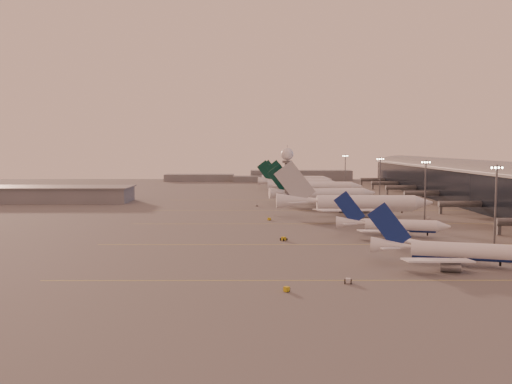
{
  "coord_description": "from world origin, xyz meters",
  "views": [
    {
      "loc": [
        -11.67,
        -155.0,
        30.11
      ],
      "look_at": [
        -10.97,
        74.36,
        10.9
      ],
      "focal_mm": 38.0,
      "sensor_mm": 36.0,
      "label": 1
    }
  ],
  "objects": [
    {
      "name": "hangar",
      "position": [
        -120.0,
        140.0,
        4.32
      ],
      "size": [
        82.0,
        27.0,
        8.5
      ],
      "color": "slate",
      "rests_on": "ground"
    },
    {
      "name": "gsv_truck_d",
      "position": [
        -10.38,
        116.65,
        1.04
      ],
      "size": [
        2.12,
        5.12,
        2.03
      ],
      "color": "slate",
      "rests_on": "ground"
    },
    {
      "name": "gsv_truck_b",
      "position": [
        43.48,
        38.76,
        1.17
      ],
      "size": [
        6.02,
        3.86,
        2.29
      ],
      "color": "silver",
      "rests_on": "ground"
    },
    {
      "name": "mast_a",
      "position": [
        58.0,
        0.0,
        13.74
      ],
      "size": [
        3.6,
        0.56,
        25.0
      ],
      "color": "#55575C",
      "rests_on": "ground"
    },
    {
      "name": "gsv_tug_near",
      "position": [
        9.02,
        -37.75,
        0.54
      ],
      "size": [
        2.81,
        4.0,
        1.05
      ],
      "color": "silver",
      "rests_on": "ground"
    },
    {
      "name": "greentail_d",
      "position": [
        21.41,
        264.67,
        3.54
      ],
      "size": [
        55.07,
        44.26,
        20.03
      ],
      "color": "white",
      "rests_on": "ground"
    },
    {
      "name": "gsv_truck_c",
      "position": [
        -5.23,
        65.12,
        1.14
      ],
      "size": [
        5.63,
        4.85,
        2.23
      ],
      "color": "gold",
      "rests_on": "ground"
    },
    {
      "name": "gsv_catering_b",
      "position": [
        61.06,
        68.5,
        1.79
      ],
      "size": [
        4.51,
        2.38,
        3.58
      ],
      "color": "silver",
      "rests_on": "ground"
    },
    {
      "name": "distant_horizon",
      "position": [
        2.62,
        325.14,
        3.89
      ],
      "size": [
        165.0,
        37.5,
        9.0
      ],
      "color": "slate",
      "rests_on": "ground"
    },
    {
      "name": "greentail_b",
      "position": [
        26.53,
        183.47,
        3.87
      ],
      "size": [
        60.4,
        48.68,
        21.93
      ],
      "color": "white",
      "rests_on": "ground"
    },
    {
      "name": "gsv_truck_a",
      "position": [
        -4.66,
        -44.31,
        1.11
      ],
      "size": [
        5.22,
        5.14,
        2.18
      ],
      "color": "gold",
      "rests_on": "ground"
    },
    {
      "name": "gsv_catering_a",
      "position": [
        54.48,
        -16.48,
        1.82
      ],
      "size": [
        4.85,
        3.76,
        3.65
      ],
      "color": "silver",
      "rests_on": "ground"
    },
    {
      "name": "gsv_tug_hangar",
      "position": [
        52.49,
        160.55,
        0.58
      ],
      "size": [
        4.6,
        4.04,
        1.13
      ],
      "color": "slate",
      "rests_on": "ground"
    },
    {
      "name": "greentail_c",
      "position": [
        18.79,
        226.09,
        3.65
      ],
      "size": [
        56.31,
        45.04,
        20.67
      ],
      "color": "white",
      "rests_on": "ground"
    },
    {
      "name": "terminal",
      "position": [
        107.88,
        110.09,
        10.52
      ],
      "size": [
        57.0,
        362.0,
        23.04
      ],
      "color": "black",
      "rests_on": "ground"
    },
    {
      "name": "mast_b",
      "position": [
        55.0,
        55.0,
        13.74
      ],
      "size": [
        3.6,
        0.56,
        25.0
      ],
      "color": "#55575C",
      "rests_on": "ground"
    },
    {
      "name": "mast_c",
      "position": [
        50.0,
        110.0,
        13.74
      ],
      "size": [
        3.6,
        0.56,
        25.0
      ],
      "color": "#55575C",
      "rests_on": "ground"
    },
    {
      "name": "narrowbody_mid",
      "position": [
        34.86,
        25.82,
        3.05
      ],
      "size": [
        38.05,
        30.04,
        15.07
      ],
      "color": "white",
      "rests_on": "ground"
    },
    {
      "name": "ground",
      "position": [
        0.0,
        0.0,
        0.0
      ],
      "size": [
        700.0,
        700.0,
        0.0
      ],
      "primitive_type": "plane",
      "color": "#4F4C4C",
      "rests_on": "ground"
    },
    {
      "name": "radar_tower",
      "position": [
        5.0,
        120.0,
        20.95
      ],
      "size": [
        6.4,
        6.4,
        31.1
      ],
      "color": "#55575C",
      "rests_on": "ground"
    },
    {
      "name": "widebody_white",
      "position": [
        32.02,
        77.85,
        4.2
      ],
      "size": [
        68.9,
        55.24,
        24.25
      ],
      "color": "white",
      "rests_on": "ground"
    },
    {
      "name": "narrowbody_near",
      "position": [
        37.83,
        -19.66,
        3.19
      ],
      "size": [
        39.38,
        30.99,
        15.75
      ],
      "color": "white",
      "rests_on": "ground"
    },
    {
      "name": "mast_d",
      "position": [
        48.0,
        200.0,
        13.74
      ],
      "size": [
        3.6,
        0.56,
        25.0
      ],
      "color": "#55575C",
      "rests_on": "ground"
    },
    {
      "name": "taxiway_markings",
      "position": [
        30.0,
        56.0,
        0.01
      ],
      "size": [
        180.0,
        185.25,
        0.02
      ],
      "color": "#E8DD52",
      "rests_on": "ground"
    },
    {
      "name": "gsv_tug_mid",
      "position": [
        -2.26,
        16.88,
        0.59
      ],
      "size": [
        4.46,
        4.55,
        1.14
      ],
      "color": "gold",
      "rests_on": "ground"
    },
    {
      "name": "greentail_a",
      "position": [
        24.97,
        130.32,
        3.8
      ],
      "size": [
        58.87,
        47.19,
        21.5
      ],
      "color": "white",
      "rests_on": "ground"
    }
  ]
}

